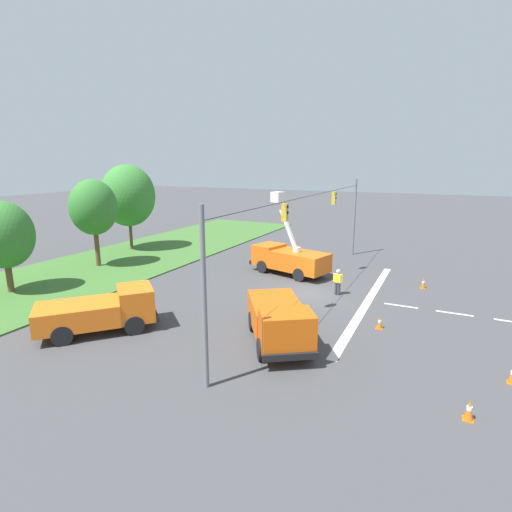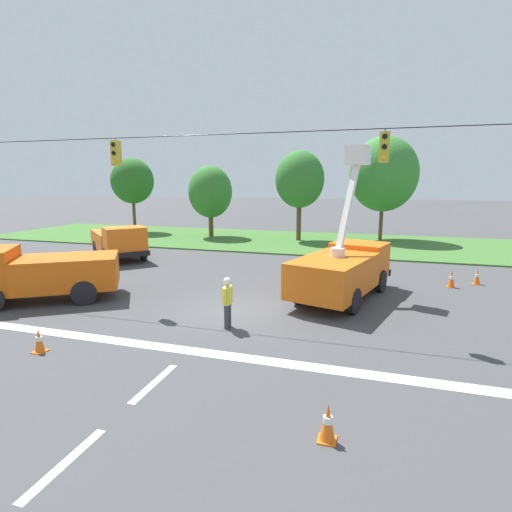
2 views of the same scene
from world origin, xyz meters
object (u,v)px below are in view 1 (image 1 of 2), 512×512
at_px(utility_truck_bucket_lift, 289,257).
at_px(traffic_cone_foreground_left, 469,410).
at_px(tree_centre, 94,208).
at_px(traffic_cone_foreground_right, 423,283).
at_px(traffic_cone_mid_right, 275,253).
at_px(traffic_cone_lane_edge_a, 271,250).
at_px(tree_east, 128,196).
at_px(utility_truck_support_near, 279,320).
at_px(traffic_cone_mid_left, 380,322).
at_px(tree_west, 3,235).
at_px(utility_truck_support_far, 101,310).
at_px(road_worker, 338,280).

relative_size(utility_truck_bucket_lift, traffic_cone_foreground_left, 8.53).
height_order(utility_truck_bucket_lift, traffic_cone_foreground_left, utility_truck_bucket_lift).
xyz_separation_m(tree_centre, utility_truck_bucket_lift, (4.90, -15.42, -3.69)).
bearing_deg(tree_centre, utility_truck_bucket_lift, -72.35).
height_order(traffic_cone_foreground_right, traffic_cone_mid_right, traffic_cone_mid_right).
bearing_deg(traffic_cone_foreground_left, traffic_cone_lane_edge_a, 38.37).
xyz_separation_m(utility_truck_bucket_lift, traffic_cone_mid_right, (4.78, 3.17, -0.94)).
xyz_separation_m(tree_centre, traffic_cone_foreground_left, (-9.81, -27.71, -4.64)).
relative_size(utility_truck_bucket_lift, traffic_cone_foreground_right, 8.65).
bearing_deg(traffic_cone_foreground_right, tree_east, 87.93).
bearing_deg(utility_truck_support_near, utility_truck_bucket_lift, 18.99).
bearing_deg(tree_east, traffic_cone_foreground_left, -118.51).
height_order(tree_centre, utility_truck_bucket_lift, tree_centre).
distance_m(traffic_cone_mid_left, traffic_cone_mid_right, 17.17).
bearing_deg(traffic_cone_foreground_left, tree_west, 85.77).
bearing_deg(traffic_cone_foreground_right, traffic_cone_mid_left, 169.24).
relative_size(tree_centre, traffic_cone_mid_left, 10.14).
relative_size(tree_east, utility_truck_bucket_lift, 1.26).
bearing_deg(traffic_cone_mid_left, utility_truck_support_near, 133.59).
height_order(tree_east, utility_truck_bucket_lift, tree_east).
xyz_separation_m(utility_truck_support_far, traffic_cone_lane_edge_a, (20.69, -0.65, -0.75)).
bearing_deg(traffic_cone_foreground_left, utility_truck_support_far, 89.69).
distance_m(utility_truck_bucket_lift, utility_truck_support_far, 15.39).
distance_m(tree_east, traffic_cone_foreground_left, 34.51).
height_order(utility_truck_support_near, traffic_cone_mid_left, utility_truck_support_near).
distance_m(tree_east, traffic_cone_foreground_right, 28.10).
relative_size(traffic_cone_foreground_right, traffic_cone_mid_right, 0.95).
height_order(tree_centre, tree_east, tree_east).
xyz_separation_m(road_worker, traffic_cone_mid_left, (-4.58, -3.46, -0.64)).
height_order(tree_west, traffic_cone_lane_edge_a, tree_west).
height_order(traffic_cone_foreground_right, traffic_cone_mid_left, traffic_cone_foreground_right).
bearing_deg(traffic_cone_mid_right, traffic_cone_foreground_left, -141.57).
distance_m(utility_truck_support_near, utility_truck_support_far, 9.31).
bearing_deg(utility_truck_bucket_lift, road_worker, -125.43).
bearing_deg(utility_truck_bucket_lift, tree_centre, 107.65).
height_order(traffic_cone_foreground_right, traffic_cone_lane_edge_a, traffic_cone_foreground_right).
bearing_deg(traffic_cone_foreground_left, tree_centre, 70.50).
bearing_deg(utility_truck_bucket_lift, traffic_cone_foreground_right, -86.68).
height_order(tree_centre, utility_truck_support_near, tree_centre).
bearing_deg(traffic_cone_foreground_right, traffic_cone_lane_edge_a, 68.70).
xyz_separation_m(tree_west, tree_east, (14.25, 2.44, 1.48)).
height_order(tree_east, traffic_cone_mid_left, tree_east).
bearing_deg(traffic_cone_mid_left, road_worker, 37.04).
relative_size(road_worker, traffic_cone_foreground_right, 2.26).
bearing_deg(road_worker, utility_truck_bucket_lift, 54.57).
relative_size(traffic_cone_foreground_right, traffic_cone_lane_edge_a, 1.00).
height_order(road_worker, traffic_cone_mid_left, road_worker).
bearing_deg(traffic_cone_lane_edge_a, tree_east, 108.34).
distance_m(utility_truck_support_near, road_worker, 8.58).
bearing_deg(traffic_cone_foreground_left, traffic_cone_mid_left, 30.91).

